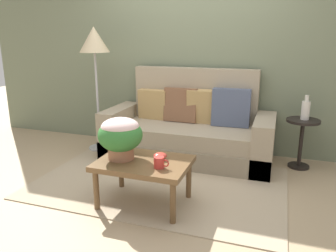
{
  "coord_description": "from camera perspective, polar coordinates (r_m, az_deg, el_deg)",
  "views": [
    {
      "loc": [
        1.14,
        -3.03,
        1.52
      ],
      "look_at": [
        0.04,
        0.18,
        0.59
      ],
      "focal_mm": 35.53,
      "sensor_mm": 36.0,
      "label": 1
    }
  ],
  "objects": [
    {
      "name": "coffee_table",
      "position": [
        3.04,
        -4.18,
        -6.94
      ],
      "size": [
        0.83,
        0.6,
        0.43
      ],
      "color": "brown",
      "rests_on": "ground"
    },
    {
      "name": "area_rug",
      "position": [
        3.59,
        -1.44,
        -9.66
      ],
      "size": [
        2.58,
        1.66,
        0.01
      ],
      "primitive_type": "cube",
      "color": "tan",
      "rests_on": "ground"
    },
    {
      "name": "table_vase",
      "position": [
        4.11,
        22.54,
        2.6
      ],
      "size": [
        0.1,
        0.1,
        0.28
      ],
      "color": "silver",
      "rests_on": "side_table"
    },
    {
      "name": "potted_plant",
      "position": [
        3.02,
        -8.18,
        -1.46
      ],
      "size": [
        0.4,
        0.4,
        0.38
      ],
      "color": "#A36B4C",
      "rests_on": "coffee_table"
    },
    {
      "name": "couch",
      "position": [
        4.23,
        3.67,
        -0.9
      ],
      "size": [
        2.08,
        0.86,
        1.11
      ],
      "color": "gray",
      "rests_on": "ground"
    },
    {
      "name": "ground_plane",
      "position": [
        3.58,
        -1.55,
        -9.85
      ],
      "size": [
        14.0,
        14.0,
        0.0
      ],
      "primitive_type": "plane",
      "color": "tan"
    },
    {
      "name": "floor_lamp",
      "position": [
        4.47,
        -12.5,
        13.1
      ],
      "size": [
        0.39,
        0.39,
        1.63
      ],
      "color": "#B2B2B7",
      "rests_on": "ground"
    },
    {
      "name": "coffee_mug",
      "position": [
        2.84,
        -1.49,
        -6.27
      ],
      "size": [
        0.13,
        0.09,
        0.1
      ],
      "color": "red",
      "rests_on": "coffee_table"
    },
    {
      "name": "wall_back",
      "position": [
        4.53,
        4.47,
        13.53
      ],
      "size": [
        6.4,
        0.12,
        2.77
      ],
      "primitive_type": "cube",
      "color": "slate",
      "rests_on": "ground"
    },
    {
      "name": "snack_bowl",
      "position": [
        3.03,
        -1.36,
        -5.14
      ],
      "size": [
        0.12,
        0.12,
        0.06
      ],
      "color": "#B2382D",
      "rests_on": "coffee_table"
    },
    {
      "name": "side_table",
      "position": [
        4.17,
        21.97,
        -1.38
      ],
      "size": [
        0.38,
        0.38,
        0.59
      ],
      "color": "black",
      "rests_on": "ground"
    }
  ]
}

